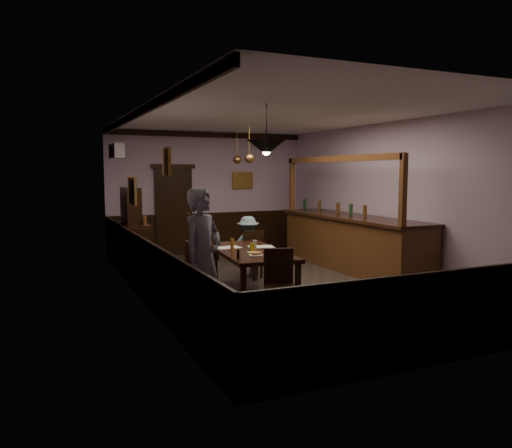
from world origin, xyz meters
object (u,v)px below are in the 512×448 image
dining_table (250,254)px  soda_can (252,247)px  coffee_cup (279,252)px  pendant_brass_mid (249,158)px  pendant_iron (266,148)px  chair_side (196,270)px  pendant_brass_far (237,160)px  person_standing (203,256)px  person_seated_right (248,246)px  chair_far_right (252,252)px  person_seated_left (203,247)px  bar_counter (351,241)px  chair_near (280,280)px  sideboard (134,239)px  chair_far_left (207,255)px

dining_table → soda_can: 0.14m
coffee_cup → pendant_brass_mid: bearing=82.0°
soda_can → pendant_iron: bearing=-97.3°
chair_side → pendant_brass_far: (2.06, 3.39, 1.77)m
person_standing → person_seated_right: size_ratio=1.57×
chair_far_right → person_seated_right: (0.03, 0.27, 0.08)m
chair_side → person_seated_left: person_seated_left is taller
soda_can → pendant_brass_mid: (0.91, 2.18, 1.49)m
coffee_cup → pendant_brass_mid: 3.20m
chair_side → person_seated_left: size_ratio=0.81×
chair_side → person_seated_left: bearing=-19.1°
dining_table → soda_can: size_ratio=19.12×
chair_side → coffee_cup: chair_side is taller
dining_table → pendant_brass_mid: size_ratio=2.83×
coffee_cup → soda_can: bearing=117.9°
chair_side → bar_counter: 3.97m
chair_far_right → chair_near: size_ratio=0.96×
person_standing → pendant_iron: pendant_iron is taller
person_seated_right → pendant_brass_far: bearing=-89.1°
sideboard → coffee_cup: bearing=-63.1°
dining_table → pendant_brass_far: (1.12, 3.29, 1.61)m
person_seated_right → pendant_brass_mid: 1.86m
chair_far_left → pendant_brass_far: bearing=-127.3°
chair_far_right → person_seated_right: person_seated_right is taller
coffee_cup → chair_far_left: bearing=111.6°
dining_table → coffee_cup: size_ratio=28.68×
chair_near → person_seated_right: person_seated_right is taller
dining_table → chair_far_left: chair_far_left is taller
chair_far_left → person_standing: (-0.88, -2.45, 0.41)m
dining_table → person_seated_left: 1.62m
coffee_cup → pendant_iron: size_ratio=0.11×
person_standing → pendant_iron: 1.85m
chair_near → person_standing: 1.14m
dining_table → coffee_cup: coffee_cup is taller
pendant_iron → pendant_brass_far: 4.26m
dining_table → soda_can: (0.01, -0.05, 0.12)m
person_seated_left → chair_near: bearing=101.4°
person_seated_right → coffee_cup: (-0.38, -2.10, 0.22)m
chair_near → soda_can: size_ratio=7.97×
chair_far_left → person_seated_right: (0.91, 0.18, 0.08)m
chair_side → pendant_brass_far: 4.35m
chair_far_left → person_seated_left: 0.29m
coffee_cup → bar_counter: bearing=40.7°
person_seated_left → pendant_brass_far: pendant_brass_far is taller
dining_table → sideboard: bearing=118.2°
dining_table → chair_near: chair_near is taller
chair_side → pendant_brass_mid: (1.86, 2.24, 1.77)m
bar_counter → soda_can: bearing=-156.4°
dining_table → chair_near: (-0.12, -1.32, -0.16)m
soda_can → sideboard: (-1.40, 2.64, -0.12)m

